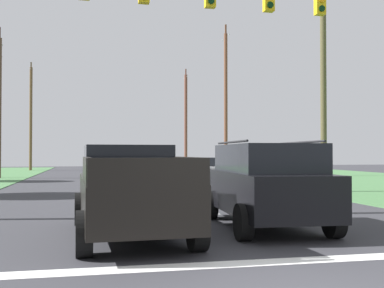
{
  "coord_description": "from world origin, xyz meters",
  "views": [
    {
      "loc": [
        -2.44,
        -5.02,
        1.77
      ],
      "look_at": [
        0.34,
        7.9,
        2.03
      ],
      "focal_mm": 44.08,
      "sensor_mm": 36.0,
      "label": 1
    }
  ],
  "objects_px": {
    "overhead_signal_span": "(174,56)",
    "utility_pole_mid_right": "(323,66)",
    "pickup_truck": "(130,191)",
    "suv_black": "(265,183)",
    "utility_pole_distant_left": "(31,117)",
    "utility_pole_far_right": "(226,102)",
    "utility_pole_near_left": "(186,121)",
    "distant_car_crossing_white": "(208,170)"
  },
  "relations": [
    {
      "from": "utility_pole_mid_right",
      "to": "utility_pole_near_left",
      "type": "height_order",
      "value": "utility_pole_mid_right"
    },
    {
      "from": "utility_pole_mid_right",
      "to": "utility_pole_far_right",
      "type": "bearing_deg",
      "value": 90.96
    },
    {
      "from": "suv_black",
      "to": "distant_car_crossing_white",
      "type": "xyz_separation_m",
      "value": [
        2.58,
        15.94,
        -0.27
      ]
    },
    {
      "from": "pickup_truck",
      "to": "utility_pole_near_left",
      "type": "distance_m",
      "value": 41.9
    },
    {
      "from": "distant_car_crossing_white",
      "to": "utility_pole_mid_right",
      "type": "xyz_separation_m",
      "value": [
        3.7,
        -6.92,
        4.97
      ]
    },
    {
      "from": "suv_black",
      "to": "utility_pole_mid_right",
      "type": "relative_size",
      "value": 0.43
    },
    {
      "from": "pickup_truck",
      "to": "utility_pole_distant_left",
      "type": "relative_size",
      "value": 0.5
    },
    {
      "from": "pickup_truck",
      "to": "utility_pole_far_right",
      "type": "relative_size",
      "value": 0.47
    },
    {
      "from": "overhead_signal_span",
      "to": "utility_pole_far_right",
      "type": "height_order",
      "value": "utility_pole_far_right"
    },
    {
      "from": "utility_pole_near_left",
      "to": "utility_pole_distant_left",
      "type": "distance_m",
      "value": 16.22
    },
    {
      "from": "overhead_signal_span",
      "to": "pickup_truck",
      "type": "xyz_separation_m",
      "value": [
        -1.6,
        -3.66,
        -3.72
      ]
    },
    {
      "from": "suv_black",
      "to": "utility_pole_distant_left",
      "type": "bearing_deg",
      "value": 104.31
    },
    {
      "from": "overhead_signal_span",
      "to": "utility_pole_near_left",
      "type": "height_order",
      "value": "utility_pole_near_left"
    },
    {
      "from": "utility_pole_far_right",
      "to": "utility_pole_near_left",
      "type": "bearing_deg",
      "value": 89.62
    },
    {
      "from": "pickup_truck",
      "to": "utility_pole_distant_left",
      "type": "bearing_deg",
      "value": 99.69
    },
    {
      "from": "distant_car_crossing_white",
      "to": "utility_pole_distant_left",
      "type": "bearing_deg",
      "value": 118.27
    },
    {
      "from": "utility_pole_mid_right",
      "to": "utility_pole_distant_left",
      "type": "bearing_deg",
      "value": 118.24
    },
    {
      "from": "overhead_signal_span",
      "to": "utility_pole_distant_left",
      "type": "bearing_deg",
      "value": 103.07
    },
    {
      "from": "utility_pole_near_left",
      "to": "utility_pole_distant_left",
      "type": "xyz_separation_m",
      "value": [
        -16.21,
        -0.69,
        0.06
      ]
    },
    {
      "from": "suv_black",
      "to": "utility_pole_far_right",
      "type": "relative_size",
      "value": 0.42
    },
    {
      "from": "distant_car_crossing_white",
      "to": "utility_pole_distant_left",
      "type": "relative_size",
      "value": 0.4
    },
    {
      "from": "utility_pole_mid_right",
      "to": "utility_pole_near_left",
      "type": "bearing_deg",
      "value": 90.27
    },
    {
      "from": "utility_pole_distant_left",
      "to": "utility_pole_far_right",
      "type": "bearing_deg",
      "value": -43.76
    },
    {
      "from": "suv_black",
      "to": "utility_pole_distant_left",
      "type": "relative_size",
      "value": 0.44
    },
    {
      "from": "suv_black",
      "to": "utility_pole_distant_left",
      "type": "xyz_separation_m",
      "value": [
        -10.07,
        39.46,
        4.34
      ]
    },
    {
      "from": "overhead_signal_span",
      "to": "suv_black",
      "type": "relative_size",
      "value": 3.15
    },
    {
      "from": "overhead_signal_span",
      "to": "utility_pole_mid_right",
      "type": "xyz_separation_m",
      "value": [
        7.94,
        5.81,
        1.07
      ]
    },
    {
      "from": "utility_pole_near_left",
      "to": "utility_pole_distant_left",
      "type": "relative_size",
      "value": 1.0
    },
    {
      "from": "pickup_truck",
      "to": "suv_black",
      "type": "distance_m",
      "value": 3.28
    },
    {
      "from": "overhead_signal_span",
      "to": "utility_pole_near_left",
      "type": "xyz_separation_m",
      "value": [
        7.79,
        36.94,
        0.65
      ]
    },
    {
      "from": "utility_pole_distant_left",
      "to": "distant_car_crossing_white",
      "type": "bearing_deg",
      "value": -61.73
    },
    {
      "from": "pickup_truck",
      "to": "utility_pole_mid_right",
      "type": "distance_m",
      "value": 14.26
    },
    {
      "from": "utility_pole_far_right",
      "to": "utility_pole_near_left",
      "type": "distance_m",
      "value": 16.12
    },
    {
      "from": "utility_pole_far_right",
      "to": "utility_pole_distant_left",
      "type": "xyz_separation_m",
      "value": [
        -16.1,
        15.42,
        -0.29
      ]
    },
    {
      "from": "utility_pole_far_right",
      "to": "utility_pole_distant_left",
      "type": "height_order",
      "value": "utility_pole_far_right"
    },
    {
      "from": "overhead_signal_span",
      "to": "utility_pole_far_right",
      "type": "relative_size",
      "value": 1.32
    },
    {
      "from": "pickup_truck",
      "to": "suv_black",
      "type": "bearing_deg",
      "value": 7.7
    },
    {
      "from": "overhead_signal_span",
      "to": "utility_pole_far_right",
      "type": "xyz_separation_m",
      "value": [
        7.69,
        20.83,
        1.0
      ]
    },
    {
      "from": "overhead_signal_span",
      "to": "utility_pole_distant_left",
      "type": "height_order",
      "value": "utility_pole_distant_left"
    },
    {
      "from": "utility_pole_near_left",
      "to": "overhead_signal_span",
      "type": "bearing_deg",
      "value": -101.91
    },
    {
      "from": "distant_car_crossing_white",
      "to": "utility_pole_near_left",
      "type": "xyz_separation_m",
      "value": [
        3.56,
        24.22,
        4.55
      ]
    },
    {
      "from": "pickup_truck",
      "to": "suv_black",
      "type": "height_order",
      "value": "suv_black"
    }
  ]
}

